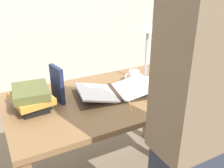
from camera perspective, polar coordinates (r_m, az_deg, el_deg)
reading_desk at (r=1.73m, az=-1.17°, el=-5.80°), size 1.32×0.77×0.76m
open_book at (r=1.70m, az=0.81°, el=-1.69°), size 0.59×0.38×0.07m
book_stack_tall at (r=1.58m, az=-17.95°, el=-2.91°), size 0.25×0.29×0.14m
book_standing_upright at (r=1.61m, az=-12.42°, el=-0.04°), size 0.05×0.15×0.23m
reading_lamp at (r=1.81m, az=8.03°, el=9.85°), size 0.15×0.15×0.46m
coffee_mug at (r=1.87m, az=4.99°, el=1.69°), size 0.10×0.08×0.10m
pencil at (r=1.55m, az=4.20°, el=-5.14°), size 0.08×0.15×0.01m
person_reader at (r=1.11m, az=18.36°, el=-11.10°), size 0.36×0.23×1.80m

